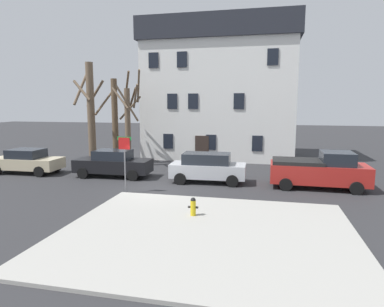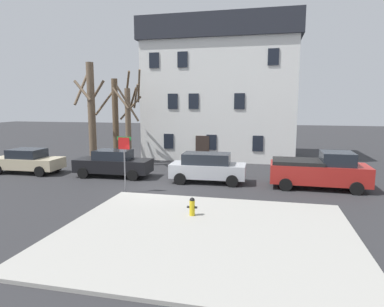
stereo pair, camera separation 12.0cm
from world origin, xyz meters
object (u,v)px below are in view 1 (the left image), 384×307
(tree_bare_near, at_px, (91,112))
(bicycle_leaning, at_px, (108,162))
(pickup_truck_red, at_px, (319,170))
(tree_bare_far, at_px, (128,122))
(tree_bare_mid, at_px, (116,119))
(fire_hydrant, at_px, (193,206))
(car_black_sedan, at_px, (113,163))
(street_sign_pole, at_px, (125,154))
(building_main, at_px, (220,90))
(car_beige_sedan, at_px, (27,161))
(car_silver_wagon, at_px, (208,167))

(tree_bare_near, xyz_separation_m, bicycle_leaning, (1.71, -0.81, -3.65))
(pickup_truck_red, bearing_deg, tree_bare_far, 163.37)
(tree_bare_near, bearing_deg, tree_bare_mid, 12.00)
(tree_bare_far, relative_size, bicycle_leaning, 4.02)
(pickup_truck_red, distance_m, fire_hydrant, 8.53)
(tree_bare_mid, distance_m, tree_bare_far, 1.39)
(car_black_sedan, bearing_deg, fire_hydrant, -44.62)
(tree_bare_mid, relative_size, street_sign_pole, 2.38)
(street_sign_pole, bearing_deg, bicycle_leaning, 122.89)
(tree_bare_mid, distance_m, bicycle_leaning, 3.36)
(building_main, height_order, fire_hydrant, building_main)
(tree_bare_mid, bearing_deg, tree_bare_near, -168.00)
(tree_bare_near, height_order, bicycle_leaning, tree_bare_near)
(tree_bare_mid, height_order, pickup_truck_red, tree_bare_mid)
(car_black_sedan, height_order, fire_hydrant, car_black_sedan)
(tree_bare_mid, xyz_separation_m, pickup_truck_red, (14.00, -4.40, -2.51))
(car_beige_sedan, relative_size, bicycle_leaning, 2.65)
(fire_hydrant, bearing_deg, street_sign_pole, 144.63)
(car_beige_sedan, bearing_deg, street_sign_pole, -21.28)
(building_main, xyz_separation_m, bicycle_leaning, (-7.25, -6.79, -5.43))
(car_silver_wagon, relative_size, fire_hydrant, 5.93)
(car_beige_sedan, bearing_deg, bicycle_leaning, 36.53)
(car_black_sedan, relative_size, car_silver_wagon, 1.09)
(bicycle_leaning, bearing_deg, tree_bare_mid, 82.56)
(tree_bare_near, xyz_separation_m, street_sign_pole, (5.91, -7.31, -1.97))
(tree_bare_near, relative_size, street_sign_pole, 2.60)
(tree_bare_mid, xyz_separation_m, street_sign_pole, (4.05, -7.70, -1.45))
(building_main, xyz_separation_m, car_black_sedan, (-5.42, -9.78, -4.94))
(car_beige_sedan, bearing_deg, tree_bare_near, 57.02)
(fire_hydrant, bearing_deg, car_silver_wagon, 94.64)
(tree_bare_mid, bearing_deg, car_black_sedan, -68.17)
(bicycle_leaning, bearing_deg, pickup_truck_red, -12.72)
(tree_bare_far, bearing_deg, car_beige_sedan, -146.31)
(tree_bare_far, height_order, car_black_sedan, tree_bare_far)
(fire_hydrant, relative_size, bicycle_leaning, 0.43)
(tree_bare_near, distance_m, street_sign_pole, 9.60)
(building_main, bearing_deg, tree_bare_mid, -141.78)
(tree_bare_near, height_order, tree_bare_mid, tree_bare_near)
(tree_bare_mid, relative_size, pickup_truck_red, 1.36)
(street_sign_pole, bearing_deg, tree_bare_mid, 117.71)
(car_silver_wagon, bearing_deg, fire_hydrant, -85.36)
(building_main, relative_size, street_sign_pole, 4.37)
(street_sign_pole, bearing_deg, pickup_truck_red, 18.36)
(car_black_sedan, bearing_deg, building_main, 61.00)
(car_black_sedan, bearing_deg, car_silver_wagon, -2.16)
(pickup_truck_red, height_order, fire_hydrant, pickup_truck_red)
(street_sign_pole, bearing_deg, car_beige_sedan, 158.72)
(building_main, distance_m, car_silver_wagon, 11.16)
(tree_bare_far, height_order, street_sign_pole, tree_bare_far)
(tree_bare_far, xyz_separation_m, bicycle_leaning, (-1.40, -0.62, -2.93))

